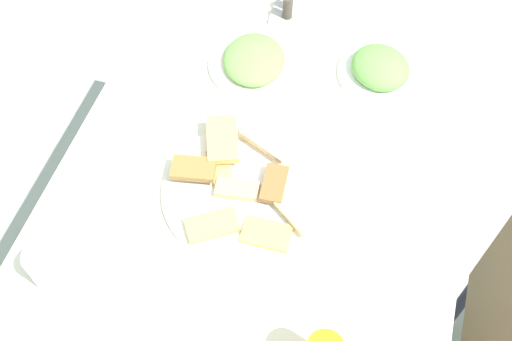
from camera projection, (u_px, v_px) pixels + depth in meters
The scene contains 10 objects.
ground_plane at pixel (262, 299), 1.99m from camera, with size 6.00×6.00×0.00m, color #A1AFA9.
dining_table at pixel (264, 189), 1.42m from camera, with size 1.14×0.88×0.77m.
pide_platter at pixel (241, 188), 1.31m from camera, with size 0.35×0.35×0.05m.
salad_plate_greens at pixel (380, 69), 1.49m from camera, with size 0.20×0.20×0.07m.
salad_plate_rice at pixel (254, 61), 1.51m from camera, with size 0.23×0.23×0.05m.
drinking_glass at pixel (46, 267), 1.17m from camera, with size 0.07×0.07×0.10m, color silver.
paper_napkin at pixel (106, 228), 1.27m from camera, with size 0.12×0.12×0.00m, color white.
fork at pixel (97, 225), 1.27m from camera, with size 0.16×0.01×0.01m, color silver.
spoon at pixel (113, 229), 1.26m from camera, with size 0.17×0.02×0.01m, color silver.
condiment_caddy at pixel (289, 9), 1.60m from camera, with size 0.09×0.09×0.08m.
Camera 1 is at (0.72, 0.20, 1.90)m, focal length 42.90 mm.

